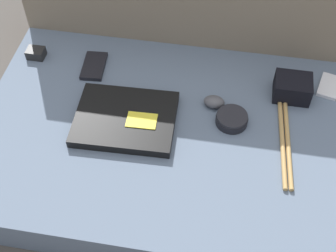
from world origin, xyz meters
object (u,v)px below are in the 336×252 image
at_px(laptop, 126,119).
at_px(charger_brick, 36,53).
at_px(speaker_puck, 232,119).
at_px(camera_pouch, 292,88).
at_px(phone_silver, 94,66).
at_px(phone_black, 329,86).
at_px(computer_mouse, 214,102).

xyz_separation_m(laptop, charger_brick, (-0.37, 0.23, 0.00)).
distance_m(laptop, charger_brick, 0.44).
bearing_deg(charger_brick, speaker_puck, -14.82).
bearing_deg(charger_brick, camera_pouch, -2.47).
distance_m(phone_silver, charger_brick, 0.21).
distance_m(phone_silver, camera_pouch, 0.65).
bearing_deg(laptop, speaker_puck, 7.30).
bearing_deg(phone_black, phone_silver, -163.14).
relative_size(computer_mouse, speaker_puck, 0.71).
bearing_deg(phone_silver, computer_mouse, -18.19).
xyz_separation_m(laptop, phone_silver, (-0.16, 0.21, -0.01)).
bearing_deg(phone_silver, charger_brick, 170.56).
height_order(computer_mouse, phone_black, computer_mouse).
relative_size(computer_mouse, charger_brick, 1.17).
xyz_separation_m(phone_silver, charger_brick, (-0.21, 0.02, 0.01)).
relative_size(speaker_puck, phone_silver, 0.73).
relative_size(speaker_puck, camera_pouch, 0.86).
bearing_deg(laptop, computer_mouse, 21.38).
relative_size(computer_mouse, phone_black, 0.59).
relative_size(speaker_puck, charger_brick, 1.65).
height_order(computer_mouse, charger_brick, computer_mouse).
xyz_separation_m(phone_black, charger_brick, (-0.98, -0.02, 0.01)).
xyz_separation_m(phone_silver, camera_pouch, (0.65, -0.02, 0.03)).
height_order(camera_pouch, charger_brick, camera_pouch).
distance_m(computer_mouse, phone_black, 0.39).
height_order(computer_mouse, phone_silver, computer_mouse).
height_order(phone_black, charger_brick, charger_brick).
xyz_separation_m(speaker_puck, camera_pouch, (0.18, 0.14, 0.02)).
xyz_separation_m(laptop, camera_pouch, (0.49, 0.20, 0.02)).
relative_size(phone_silver, phone_black, 1.13).
bearing_deg(computer_mouse, speaker_puck, -40.78).
bearing_deg(speaker_puck, laptop, -170.63).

